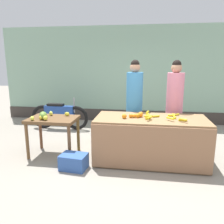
# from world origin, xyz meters

# --- Properties ---
(ground_plane) EXTENTS (24.00, 24.00, 0.00)m
(ground_plane) POSITION_xyz_m (0.00, 0.00, 0.00)
(ground_plane) COLOR gray
(market_wall_back) EXTENTS (8.40, 0.23, 2.84)m
(market_wall_back) POSITION_xyz_m (0.00, 2.86, 1.39)
(market_wall_back) COLOR #8CB299
(market_wall_back) RESTS_ON ground
(fruit_stall_counter) EXTENTS (1.99, 0.91, 0.82)m
(fruit_stall_counter) POSITION_xyz_m (0.36, -0.01, 0.41)
(fruit_stall_counter) COLOR olive
(fruit_stall_counter) RESTS_ON ground
(side_table_wooden) EXTENTS (0.92, 0.65, 0.75)m
(side_table_wooden) POSITION_xyz_m (-1.50, 0.00, 0.64)
(side_table_wooden) COLOR brown
(side_table_wooden) RESTS_ON ground
(banana_bunch_pile) EXTENTS (0.73, 0.61, 0.07)m
(banana_bunch_pile) POSITION_xyz_m (0.55, 0.02, 0.85)
(banana_bunch_pile) COLOR gold
(banana_bunch_pile) RESTS_ON fruit_stall_counter
(orange_pile) EXTENTS (0.37, 0.34, 0.09)m
(orange_pile) POSITION_xyz_m (0.07, -0.01, 0.86)
(orange_pile) COLOR orange
(orange_pile) RESTS_ON fruit_stall_counter
(mango_papaya_pile) EXTENTS (0.61, 0.54, 0.14)m
(mango_papaya_pile) POSITION_xyz_m (-1.62, -0.09, 0.81)
(mango_papaya_pile) COLOR yellow
(mango_papaya_pile) RESTS_ON side_table_wooden
(vendor_woman_blue_shirt) EXTENTS (0.34, 0.34, 1.85)m
(vendor_woman_blue_shirt) POSITION_xyz_m (0.02, 0.69, 0.93)
(vendor_woman_blue_shirt) COLOR #33333D
(vendor_woman_blue_shirt) RESTS_ON ground
(vendor_woman_pink_shirt) EXTENTS (0.34, 0.34, 1.85)m
(vendor_woman_pink_shirt) POSITION_xyz_m (0.84, 0.70, 0.93)
(vendor_woman_pink_shirt) COLOR #33333D
(vendor_woman_pink_shirt) RESTS_ON ground
(parked_motorcycle) EXTENTS (1.60, 0.18, 0.88)m
(parked_motorcycle) POSITION_xyz_m (-2.05, 1.69, 0.40)
(parked_motorcycle) COLOR black
(parked_motorcycle) RESTS_ON ground
(produce_crate) EXTENTS (0.47, 0.37, 0.26)m
(produce_crate) POSITION_xyz_m (-0.93, -0.53, 0.13)
(produce_crate) COLOR #3359A5
(produce_crate) RESTS_ON ground
(produce_sack) EXTENTS (0.31, 0.37, 0.54)m
(produce_sack) POSITION_xyz_m (-0.79, 0.86, 0.27)
(produce_sack) COLOR tan
(produce_sack) RESTS_ON ground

